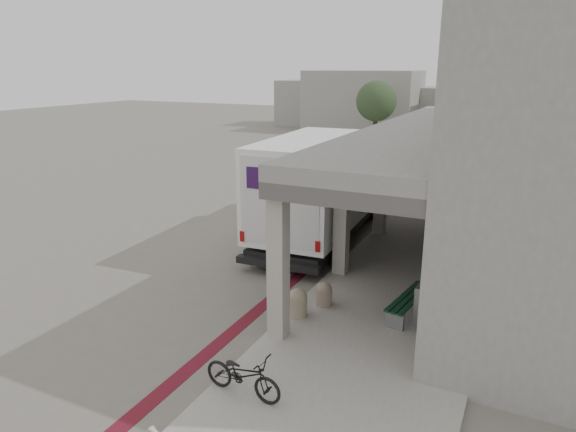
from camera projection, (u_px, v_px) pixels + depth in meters
The scene contains 13 objects.
ground at pixel (268, 270), 15.38m from camera, with size 120.00×120.00×0.00m, color #6D665D.
bike_lane_stripe at pixel (324, 254), 16.70m from camera, with size 0.35×40.00×0.01m, color maroon.
sidewalk at pixel (401, 293), 13.71m from camera, with size 4.40×28.00×0.12m, color gray.
transit_building at pixel (537, 151), 15.48m from camera, with size 7.60×17.00×7.00m.
distant_backdrop at pixel (423, 102), 46.85m from camera, with size 28.00×10.00×6.50m.
tree_left at pixel (376, 101), 40.79m from camera, with size 3.20×3.20×4.80m.
tree_mid at pixel (472, 102), 39.61m from camera, with size 3.20×3.20×4.80m.
fedex_truck at pixel (324, 183), 17.94m from camera, with size 3.10×8.67×3.64m.
bench at pixel (409, 302), 12.28m from camera, with size 0.75×2.07×0.48m.
bollard_near at pixel (298, 302), 12.24m from camera, with size 0.46×0.46×0.69m.
bollard_far at pixel (324, 294), 12.78m from camera, with size 0.41×0.41×0.61m.
utility_cabinet at pixel (426, 305), 11.81m from camera, with size 0.43×0.57×0.95m, color gray.
bicycle_black at pixel (243, 375), 9.24m from camera, with size 0.55×1.58×0.83m, color black.
Camera 1 is at (6.73, -12.65, 5.88)m, focal length 32.00 mm.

